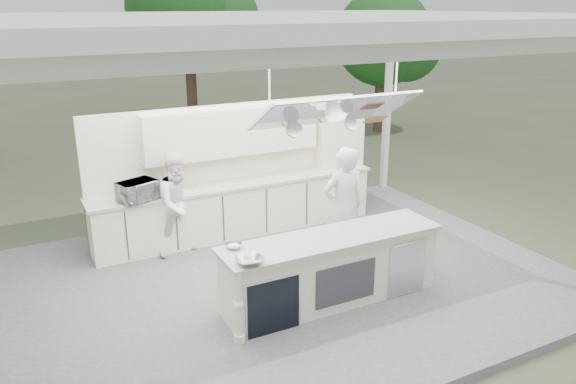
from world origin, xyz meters
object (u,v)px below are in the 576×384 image
demo_island (330,269)px  sous_chef (180,204)px  back_counter (238,207)px  head_chef (343,208)px

demo_island → sous_chef: bearing=118.0°
demo_island → back_counter: (-0.18, 2.81, 0.00)m
demo_island → sous_chef: sous_chef is taller
back_counter → head_chef: 2.19m
back_counter → sous_chef: sous_chef is taller
sous_chef → head_chef: bearing=-49.8°
back_counter → sous_chef: (-1.13, -0.35, 0.37)m
demo_island → head_chef: 1.25m
demo_island → back_counter: size_ratio=0.61×
head_chef → sous_chef: 2.60m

